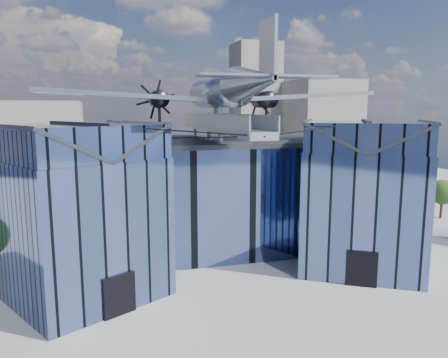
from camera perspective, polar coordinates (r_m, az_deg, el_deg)
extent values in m
plane|color=gray|center=(34.45, 0.89, -12.43)|extent=(120.00, 120.00, 0.00)
cube|color=#485C93|center=(41.51, -2.53, -1.84)|extent=(28.00, 14.00, 9.50)
cube|color=#25282D|center=(40.84, -2.58, 4.99)|extent=(28.00, 14.00, 0.40)
cube|color=#485C93|center=(30.85, -17.75, -6.19)|extent=(11.79, 11.43, 9.50)
cube|color=#485C93|center=(29.87, -18.30, 4.70)|extent=(11.56, 11.20, 2.20)
cube|color=#25282D|center=(28.93, -22.28, 4.35)|extent=(7.98, 9.23, 2.40)
cube|color=#25282D|center=(30.95, -14.58, 5.01)|extent=(7.98, 9.23, 2.40)
cube|color=#25282D|center=(29.81, -18.41, 6.90)|extent=(4.30, 7.10, 0.18)
cube|color=black|center=(28.63, -13.52, -14.54)|extent=(2.03, 1.32, 2.60)
cube|color=black|center=(33.06, -10.81, -4.88)|extent=(0.34, 0.34, 9.50)
cube|color=#485C93|center=(36.39, 17.50, -3.85)|extent=(11.79, 11.43, 9.50)
cube|color=#485C93|center=(35.57, 17.96, 5.37)|extent=(11.56, 11.20, 2.20)
cube|color=#25282D|center=(35.52, 14.32, 5.53)|extent=(7.98, 9.23, 2.40)
cube|color=#25282D|center=(35.76, 21.57, 5.20)|extent=(7.98, 9.23, 2.40)
cube|color=#25282D|center=(35.52, 18.05, 7.22)|extent=(4.30, 7.10, 0.18)
cube|color=black|center=(33.47, 17.51, -11.16)|extent=(2.03, 1.32, 2.60)
cube|color=black|center=(36.43, 10.41, -3.55)|extent=(0.34, 0.34, 9.50)
cube|color=#92989E|center=(35.42, -0.64, 6.62)|extent=(1.80, 21.00, 0.50)
cube|color=#92989E|center=(35.18, -2.07, 7.65)|extent=(0.08, 21.00, 1.10)
cube|color=#92989E|center=(35.63, 0.77, 7.68)|extent=(0.08, 21.00, 1.10)
cylinder|color=#92989E|center=(44.70, -3.71, 6.28)|extent=(0.44, 0.44, 1.35)
cylinder|color=#92989E|center=(38.85, -1.94, 5.85)|extent=(0.44, 0.44, 1.35)
cylinder|color=#92989E|center=(34.98, -0.43, 5.48)|extent=(0.44, 0.44, 1.35)
cylinder|color=#92989E|center=(35.87, -0.84, 8.17)|extent=(0.70, 0.70, 1.40)
cylinder|color=black|center=(27.03, -7.48, 6.36)|extent=(10.55, 6.08, 0.69)
cylinder|color=black|center=(30.28, 12.74, 6.51)|extent=(10.55, 6.08, 0.69)
cylinder|color=black|center=(32.86, -4.85, 5.42)|extent=(6.09, 17.04, 1.19)
cylinder|color=black|center=(34.44, 5.07, 5.59)|extent=(6.09, 17.04, 1.19)
cylinder|color=#A9AFB6|center=(35.89, -0.85, 11.28)|extent=(2.50, 11.00, 2.50)
sphere|color=#A9AFB6|center=(41.24, -2.78, 11.01)|extent=(2.50, 2.50, 2.50)
cube|color=black|center=(40.29, -2.47, 12.03)|extent=(1.60, 1.40, 0.50)
cone|color=#A9AFB6|center=(27.29, 3.94, 12.53)|extent=(2.50, 7.00, 2.50)
cube|color=#A9AFB6|center=(25.28, 5.76, 16.42)|extent=(0.18, 2.40, 3.40)
cube|color=#A9AFB6|center=(25.23, 5.62, 13.24)|extent=(8.00, 1.80, 0.14)
cube|color=#A9AFB6|center=(35.81, -12.37, 10.60)|extent=(14.00, 3.20, 1.08)
cylinder|color=black|center=(36.61, -8.59, 10.28)|extent=(1.44, 3.20, 1.44)
cone|color=black|center=(38.40, -8.91, 10.22)|extent=(0.70, 0.70, 0.70)
cube|color=black|center=(38.55, -8.93, 10.22)|extent=(1.05, 0.06, 3.33)
cube|color=black|center=(38.55, -8.93, 10.22)|extent=(2.53, 0.06, 2.53)
cube|color=black|center=(38.55, -8.93, 10.22)|extent=(3.33, 0.06, 1.05)
cylinder|color=black|center=(36.01, -8.43, 8.35)|extent=(0.24, 0.24, 1.75)
cube|color=#A9AFB6|center=(39.13, 8.93, 10.57)|extent=(14.00, 3.20, 1.08)
cylinder|color=black|center=(38.78, 5.26, 10.28)|extent=(1.44, 3.20, 1.44)
cone|color=black|center=(40.47, 4.36, 10.25)|extent=(0.70, 0.70, 0.70)
cube|color=black|center=(40.61, 4.29, 10.25)|extent=(1.05, 0.06, 3.33)
cube|color=black|center=(40.61, 4.29, 10.25)|extent=(2.53, 0.06, 2.53)
cube|color=black|center=(40.61, 4.29, 10.25)|extent=(3.33, 0.06, 1.05)
cylinder|color=black|center=(38.21, 5.55, 8.46)|extent=(0.24, 0.24, 1.75)
cube|color=slate|center=(88.81, 12.34, 6.63)|extent=(12.00, 14.00, 18.00)
cube|color=slate|center=(86.66, -22.59, 4.76)|extent=(14.00, 10.00, 14.00)
cube|color=slate|center=(93.97, 4.07, 9.39)|extent=(9.00, 9.00, 26.00)
cylinder|color=black|center=(56.98, 26.49, -3.50)|extent=(0.38, 0.38, 2.22)
sphere|color=#244518|center=(56.61, 26.64, -1.54)|extent=(3.58, 3.58, 2.91)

